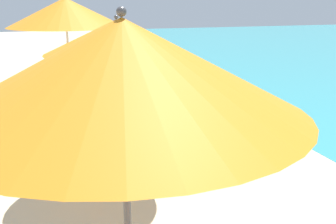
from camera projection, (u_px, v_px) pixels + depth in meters
name	position (u px, v px, depth m)	size (l,w,h in m)	color
umbrella_second	(123.00, 68.00, 2.41)	(2.23, 2.23, 2.81)	#4C4C51
umbrella_third	(117.00, 37.00, 5.90)	(2.10, 2.10, 2.62)	#4C4C51
lounger_third_shoreside	(167.00, 140.00, 7.56)	(1.29, 0.86, 0.64)	blue
umbrella_farthest	(66.00, 12.00, 8.55)	(2.44, 2.44, 2.92)	silver
lounger_farthest_shoreside	(92.00, 107.00, 10.18)	(1.41, 0.86, 0.52)	blue
lounger_farthest_inland	(118.00, 128.00, 8.45)	(1.48, 0.95, 0.58)	yellow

